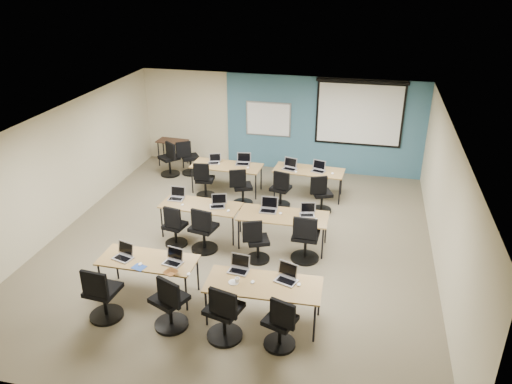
% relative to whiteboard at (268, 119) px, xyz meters
% --- Properties ---
extents(floor, '(8.00, 9.00, 0.02)m').
position_rel_whiteboard_xyz_m(floor, '(0.30, -4.43, -1.45)').
color(floor, '#6B6354').
rests_on(floor, ground).
extents(ceiling, '(8.00, 9.00, 0.02)m').
position_rel_whiteboard_xyz_m(ceiling, '(0.30, -4.43, 1.25)').
color(ceiling, white).
rests_on(ceiling, ground).
extents(wall_back, '(8.00, 0.04, 2.70)m').
position_rel_whiteboard_xyz_m(wall_back, '(0.30, 0.07, -0.10)').
color(wall_back, beige).
rests_on(wall_back, ground).
extents(wall_front, '(8.00, 0.04, 2.70)m').
position_rel_whiteboard_xyz_m(wall_front, '(0.30, -8.93, -0.10)').
color(wall_front, beige).
rests_on(wall_front, ground).
extents(wall_left, '(0.04, 9.00, 2.70)m').
position_rel_whiteboard_xyz_m(wall_left, '(-3.70, -4.43, -0.10)').
color(wall_left, beige).
rests_on(wall_left, ground).
extents(wall_right, '(0.04, 9.00, 2.70)m').
position_rel_whiteboard_xyz_m(wall_right, '(4.30, -4.43, -0.10)').
color(wall_right, beige).
rests_on(wall_right, ground).
extents(blue_accent_panel, '(5.50, 0.04, 2.70)m').
position_rel_whiteboard_xyz_m(blue_accent_panel, '(1.55, 0.04, -0.10)').
color(blue_accent_panel, '#3D5977').
rests_on(blue_accent_panel, wall_back).
extents(whiteboard, '(1.28, 0.03, 0.98)m').
position_rel_whiteboard_xyz_m(whiteboard, '(0.00, 0.00, 0.00)').
color(whiteboard, '#9EA4AD').
rests_on(whiteboard, wall_back).
extents(projector_screen, '(2.40, 0.10, 1.82)m').
position_rel_whiteboard_xyz_m(projector_screen, '(2.50, -0.02, 0.44)').
color(projector_screen, black).
rests_on(projector_screen, wall_back).
extents(training_table_front_left, '(1.73, 0.72, 0.73)m').
position_rel_whiteboard_xyz_m(training_table_front_left, '(-0.81, -6.49, -0.77)').
color(training_table_front_left, olive).
rests_on(training_table_front_left, floor).
extents(training_table_front_right, '(1.89, 0.79, 0.73)m').
position_rel_whiteboard_xyz_m(training_table_front_right, '(1.33, -6.75, -0.76)').
color(training_table_front_right, olive).
rests_on(training_table_front_right, floor).
extents(training_table_mid_left, '(1.72, 0.72, 0.73)m').
position_rel_whiteboard_xyz_m(training_table_mid_left, '(-0.61, -4.22, -0.77)').
color(training_table_mid_left, olive).
rests_on(training_table_mid_left, floor).
extents(training_table_mid_right, '(1.86, 0.77, 0.73)m').
position_rel_whiteboard_xyz_m(training_table_mid_right, '(1.21, -4.30, -0.76)').
color(training_table_mid_right, '#925833').
rests_on(training_table_mid_right, floor).
extents(training_table_back_left, '(1.80, 0.75, 0.73)m').
position_rel_whiteboard_xyz_m(training_table_back_left, '(-0.69, -1.90, -0.76)').
color(training_table_back_left, brown).
rests_on(training_table_back_left, floor).
extents(training_table_back_right, '(1.75, 0.73, 0.73)m').
position_rel_whiteboard_xyz_m(training_table_back_right, '(1.41, -1.73, -0.77)').
color(training_table_back_right, '#A97940').
rests_on(training_table_back_right, floor).
extents(laptop_0, '(0.33, 0.28, 0.25)m').
position_rel_whiteboard_xyz_m(laptop_0, '(-1.25, -6.52, -0.66)').
color(laptop_0, '#A9A9B4').
rests_on(laptop_0, training_table_front_left).
extents(mouse_0, '(0.06, 0.10, 0.04)m').
position_rel_whiteboard_xyz_m(mouse_0, '(-0.87, -6.68, -0.71)').
color(mouse_0, white).
rests_on(mouse_0, training_table_front_left).
extents(task_chair_0, '(0.57, 0.57, 1.04)m').
position_rel_whiteboard_xyz_m(task_chair_0, '(-1.28, -7.32, -1.02)').
color(task_chair_0, black).
rests_on(task_chair_0, floor).
extents(laptop_1, '(0.32, 0.27, 0.24)m').
position_rel_whiteboard_xyz_m(laptop_1, '(-0.33, -6.48, -0.66)').
color(laptop_1, silver).
rests_on(laptop_1, training_table_front_left).
extents(mouse_1, '(0.06, 0.10, 0.03)m').
position_rel_whiteboard_xyz_m(mouse_1, '(0.05, -6.78, -0.71)').
color(mouse_1, white).
rests_on(mouse_1, training_table_front_left).
extents(task_chair_1, '(0.61, 0.57, 1.04)m').
position_rel_whiteboard_xyz_m(task_chair_1, '(-0.10, -7.28, -1.02)').
color(task_chair_1, black).
rests_on(task_chair_1, floor).
extents(laptop_2, '(0.34, 0.29, 0.25)m').
position_rel_whiteboard_xyz_m(laptop_2, '(0.84, -6.45, -0.66)').
color(laptop_2, '#A7A7A9').
rests_on(laptop_2, training_table_front_right).
extents(mouse_2, '(0.07, 0.10, 0.03)m').
position_rel_whiteboard_xyz_m(mouse_2, '(1.15, -6.76, -0.71)').
color(mouse_2, white).
rests_on(mouse_2, training_table_front_right).
extents(task_chair_2, '(0.58, 0.58, 1.05)m').
position_rel_whiteboard_xyz_m(task_chair_2, '(0.83, -7.35, -1.01)').
color(task_chair_2, black).
rests_on(task_chair_2, floor).
extents(laptop_3, '(0.35, 0.30, 0.26)m').
position_rel_whiteboard_xyz_m(laptop_3, '(1.68, -6.55, -0.65)').
color(laptop_3, '#AEAEB6').
rests_on(laptop_3, training_table_front_right).
extents(mouse_3, '(0.06, 0.10, 0.04)m').
position_rel_whiteboard_xyz_m(mouse_3, '(1.90, -6.66, -0.71)').
color(mouse_3, white).
rests_on(mouse_3, training_table_front_right).
extents(task_chair_3, '(0.52, 0.50, 0.99)m').
position_rel_whiteboard_xyz_m(task_chair_3, '(1.73, -7.34, -1.04)').
color(task_chair_3, black).
rests_on(task_chair_3, floor).
extents(laptop_4, '(0.33, 0.28, 0.25)m').
position_rel_whiteboard_xyz_m(laptop_4, '(-1.22, -4.05, -0.66)').
color(laptop_4, '#A3A3A9').
rests_on(laptop_4, training_table_mid_left).
extents(mouse_4, '(0.07, 0.10, 0.03)m').
position_rel_whiteboard_xyz_m(mouse_4, '(-0.98, -4.33, -0.71)').
color(mouse_4, white).
rests_on(mouse_4, training_table_mid_left).
extents(task_chair_4, '(0.47, 0.47, 0.96)m').
position_rel_whiteboard_xyz_m(task_chair_4, '(-0.99, -4.81, -1.06)').
color(task_chair_4, black).
rests_on(task_chair_4, floor).
extents(laptop_5, '(0.32, 0.28, 0.25)m').
position_rel_whiteboard_xyz_m(laptop_5, '(-0.22, -4.20, -0.66)').
color(laptop_5, silver).
rests_on(laptop_5, training_table_mid_left).
extents(mouse_5, '(0.08, 0.11, 0.04)m').
position_rel_whiteboard_xyz_m(mouse_5, '(0.06, -4.38, -0.71)').
color(mouse_5, white).
rests_on(mouse_5, training_table_mid_left).
extents(task_chair_5, '(0.55, 0.55, 1.03)m').
position_rel_whiteboard_xyz_m(task_chair_5, '(-0.34, -4.87, -1.02)').
color(task_chair_5, black).
rests_on(task_chair_5, floor).
extents(laptop_6, '(0.36, 0.30, 0.27)m').
position_rel_whiteboard_xyz_m(laptop_6, '(0.88, -4.15, -0.65)').
color(laptop_6, '#A8A8AF').
rests_on(laptop_6, training_table_mid_right).
extents(mouse_6, '(0.08, 0.11, 0.03)m').
position_rel_whiteboard_xyz_m(mouse_6, '(1.15, -4.25, -0.71)').
color(mouse_6, white).
rests_on(mouse_6, training_table_mid_right).
extents(task_chair_6, '(0.50, 0.48, 0.96)m').
position_rel_whiteboard_xyz_m(task_chair_6, '(0.81, -5.00, -1.06)').
color(task_chair_6, black).
rests_on(task_chair_6, floor).
extents(laptop_7, '(0.31, 0.26, 0.24)m').
position_rel_whiteboard_xyz_m(laptop_7, '(1.70, -4.16, -0.66)').
color(laptop_7, '#B2B2B7').
rests_on(laptop_7, training_table_mid_right).
extents(mouse_7, '(0.09, 0.11, 0.04)m').
position_rel_whiteboard_xyz_m(mouse_7, '(1.91, -4.36, -0.71)').
color(mouse_7, white).
rests_on(mouse_7, training_table_mid_right).
extents(task_chair_7, '(0.58, 0.58, 1.05)m').
position_rel_whiteboard_xyz_m(task_chair_7, '(1.75, -4.76, -1.01)').
color(task_chair_7, black).
rests_on(task_chair_7, floor).
extents(laptop_8, '(0.30, 0.26, 0.23)m').
position_rel_whiteboard_xyz_m(laptop_8, '(-1.05, -1.81, -0.66)').
color(laptop_8, '#A5A5AF').
rests_on(laptop_8, training_table_back_left).
extents(mouse_8, '(0.06, 0.10, 0.03)m').
position_rel_whiteboard_xyz_m(mouse_8, '(-0.91, -1.88, -0.71)').
color(mouse_8, white).
rests_on(mouse_8, training_table_back_left).
extents(task_chair_8, '(0.49, 0.49, 0.97)m').
position_rel_whiteboard_xyz_m(task_chair_8, '(-1.15, -2.37, -1.05)').
color(task_chair_8, black).
rests_on(task_chair_8, floor).
extents(laptop_9, '(0.36, 0.30, 0.27)m').
position_rel_whiteboard_xyz_m(laptop_9, '(-0.31, -1.69, -0.65)').
color(laptop_9, '#AFAFAF').
rests_on(laptop_9, training_table_back_left).
extents(mouse_9, '(0.09, 0.11, 0.04)m').
position_rel_whiteboard_xyz_m(mouse_9, '(-0.11, -1.96, -0.71)').
color(mouse_9, white).
rests_on(mouse_9, training_table_back_left).
extents(task_chair_9, '(0.52, 0.50, 0.98)m').
position_rel_whiteboard_xyz_m(task_chair_9, '(-0.12, -2.59, -1.05)').
color(task_chair_9, black).
rests_on(task_chair_9, floor).
extents(laptop_10, '(0.35, 0.29, 0.26)m').
position_rel_whiteboard_xyz_m(laptop_10, '(0.93, -1.76, -0.66)').
color(laptop_10, '#A1A1A9').
rests_on(laptop_10, training_table_back_right).
extents(mouse_10, '(0.06, 0.10, 0.04)m').
position_rel_whiteboard_xyz_m(mouse_10, '(1.11, -1.95, -0.71)').
color(mouse_10, white).
rests_on(mouse_10, training_table_back_right).
extents(task_chair_10, '(0.49, 0.49, 0.98)m').
position_rel_whiteboard_xyz_m(task_chair_10, '(0.83, -2.48, -1.05)').
color(task_chair_10, black).
rests_on(task_chair_10, floor).
extents(laptop_11, '(0.33, 0.28, 0.25)m').
position_rel_whiteboard_xyz_m(laptop_11, '(1.65, -1.75, -0.66)').
color(laptop_11, '#B0B0B1').
rests_on(laptop_11, training_table_back_right).
extents(mouse_11, '(0.07, 0.11, 0.04)m').
position_rel_whiteboard_xyz_m(mouse_11, '(2.01, -1.85, -0.71)').
color(mouse_11, white).
rests_on(mouse_11, training_table_back_right).
extents(task_chair_11, '(0.51, 0.49, 0.97)m').
position_rel_whiteboard_xyz_m(task_chair_11, '(1.82, -2.53, -1.05)').
color(task_chair_11, black).
rests_on(task_chair_11, floor).
extents(blue_mousepad, '(0.26, 0.24, 0.01)m').
position_rel_whiteboard_xyz_m(blue_mousepad, '(-0.85, -6.76, -0.72)').
color(blue_mousepad, '#204298').
rests_on(blue_mousepad, training_table_front_left).
extents(snack_bowl, '(0.31, 0.31, 0.06)m').
position_rel_whiteboard_xyz_m(snack_bowl, '(-0.24, -6.84, -0.69)').
color(snack_bowl, brown).
rests_on(snack_bowl, training_table_front_left).
extents(snack_plate, '(0.21, 0.21, 0.01)m').
position_rel_whiteboard_xyz_m(snack_plate, '(0.85, -6.82, -0.71)').
color(snack_plate, white).
rests_on(snack_plate, training_table_front_right).
extents(coffee_cup, '(0.10, 0.10, 0.07)m').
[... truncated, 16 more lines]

